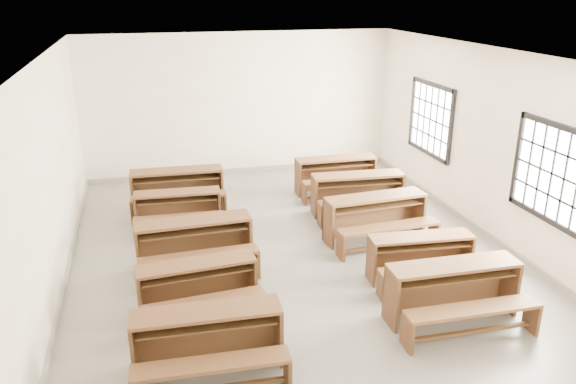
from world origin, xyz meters
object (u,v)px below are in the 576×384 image
object	(u,v)px
desk_set_4	(178,187)
desk_set_6	(421,255)
desk_set_2	(194,241)
desk_set_5	(454,288)
desk_set_3	(178,207)
desk_set_0	(208,337)
desk_set_1	(198,284)
desk_set_9	(336,173)
desk_set_7	(376,215)
desk_set_8	(358,191)

from	to	relation	value
desk_set_4	desk_set_6	xyz separation A→B (m)	(3.26, -3.78, -0.06)
desk_set_2	desk_set_5	xyz separation A→B (m)	(3.10, -2.28, -0.01)
desk_set_4	desk_set_5	bearing A→B (deg)	-54.50
desk_set_3	desk_set_0	bearing A→B (deg)	-86.09
desk_set_4	desk_set_5	size ratio (longest dim) A/B	1.02
desk_set_2	desk_set_3	distance (m)	1.63
desk_set_1	desk_set_4	xyz separation A→B (m)	(0.02, 3.82, 0.05)
desk_set_0	desk_set_4	bearing A→B (deg)	92.32
desk_set_0	desk_set_9	bearing A→B (deg)	60.04
desk_set_5	desk_set_0	bearing A→B (deg)	-174.00
desk_set_2	desk_set_3	xyz separation A→B (m)	(-0.13, 1.63, -0.06)
desk_set_4	desk_set_7	distance (m)	3.92
desk_set_1	desk_set_9	distance (m)	5.14
desk_set_0	desk_set_3	size ratio (longest dim) A/B	1.09
desk_set_0	desk_set_7	bearing A→B (deg)	43.74
desk_set_5	desk_set_9	world-z (taller)	desk_set_5
desk_set_7	desk_set_8	bearing A→B (deg)	79.88
desk_set_5	desk_set_6	size ratio (longest dim) A/B	1.10
desk_set_3	desk_set_5	xyz separation A→B (m)	(3.23, -3.91, 0.06)
desk_set_3	desk_set_2	bearing A→B (deg)	-81.77
desk_set_2	desk_set_4	xyz separation A→B (m)	(-0.06, 2.57, 0.00)
desk_set_7	desk_set_1	bearing A→B (deg)	-158.07
desk_set_8	desk_set_9	bearing A→B (deg)	95.04
desk_set_3	desk_set_9	world-z (taller)	desk_set_9
desk_set_0	desk_set_9	world-z (taller)	desk_set_9
desk_set_0	desk_set_1	bearing A→B (deg)	91.78
desk_set_3	desk_set_4	world-z (taller)	desk_set_4
desk_set_1	desk_set_6	size ratio (longest dim) A/B	1.01
desk_set_6	desk_set_3	bearing A→B (deg)	144.92
desk_set_0	desk_set_6	bearing A→B (deg)	24.52
desk_set_1	desk_set_4	distance (m)	3.82
desk_set_1	desk_set_6	world-z (taller)	desk_set_1
desk_set_7	desk_set_9	world-z (taller)	desk_set_7
desk_set_4	desk_set_9	distance (m)	3.30
desk_set_2	desk_set_7	world-z (taller)	desk_set_2
desk_set_0	desk_set_7	xyz separation A→B (m)	(3.22, 2.79, 0.02)
desk_set_1	desk_set_4	bearing A→B (deg)	85.33
desk_set_0	desk_set_9	distance (m)	6.18
desk_set_7	desk_set_8	size ratio (longest dim) A/B	1.00
desk_set_0	desk_set_8	distance (m)	5.20
desk_set_0	desk_set_1	world-z (taller)	desk_set_0
desk_set_1	desk_set_9	xyz separation A→B (m)	(3.32, 3.92, 0.03)
desk_set_6	desk_set_8	bearing A→B (deg)	94.28
desk_set_4	desk_set_7	size ratio (longest dim) A/B	1.00
desk_set_1	desk_set_6	xyz separation A→B (m)	(3.28, 0.04, -0.01)
desk_set_4	desk_set_6	distance (m)	4.99
desk_set_5	desk_set_2	bearing A→B (deg)	145.41
desk_set_4	desk_set_7	world-z (taller)	desk_set_4
desk_set_5	desk_set_3	bearing A→B (deg)	131.34
desk_set_9	desk_set_8	bearing A→B (deg)	-88.44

